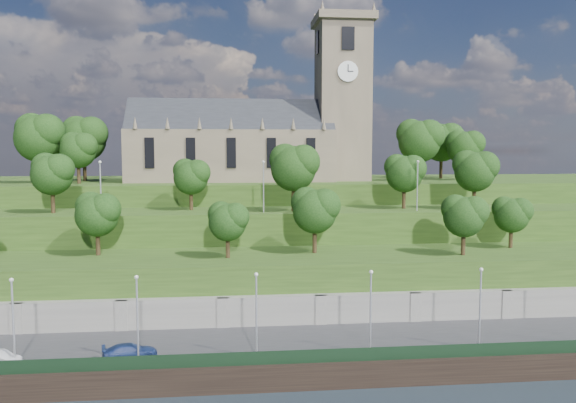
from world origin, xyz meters
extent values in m
plane|color=black|center=(0.00, 0.00, 0.00)|extent=(320.00, 320.00, 0.00)
cube|color=#2D2D30|center=(0.00, 6.00, 1.00)|extent=(160.00, 12.00, 2.00)
cube|color=black|center=(0.00, -0.05, 1.10)|extent=(160.00, 0.50, 2.20)
cube|color=black|center=(0.00, 0.60, 2.60)|extent=(160.00, 0.10, 1.20)
cube|color=slate|center=(0.00, 12.00, 2.50)|extent=(160.00, 2.00, 5.00)
cube|color=slate|center=(-25.00, 11.20, 2.50)|extent=(1.20, 0.60, 5.00)
cube|color=slate|center=(-15.00, 11.20, 2.50)|extent=(1.20, 0.60, 5.00)
cube|color=slate|center=(-5.00, 11.20, 2.50)|extent=(1.20, 0.60, 5.00)
cube|color=slate|center=(5.00, 11.20, 2.50)|extent=(1.20, 0.60, 5.00)
cube|color=slate|center=(15.00, 11.20, 2.50)|extent=(1.20, 0.60, 5.00)
cube|color=slate|center=(25.00, 11.20, 2.50)|extent=(1.20, 0.60, 5.00)
cube|color=#284316|center=(0.00, 18.00, 4.00)|extent=(160.00, 12.00, 8.00)
cube|color=#284316|center=(0.00, 29.00, 6.00)|extent=(160.00, 10.00, 12.00)
cube|color=#284316|center=(0.00, 50.00, 7.50)|extent=(160.00, 32.00, 15.00)
cube|color=brown|center=(-4.00, 46.00, 19.00)|extent=(32.00, 12.00, 8.00)
cube|color=#212328|center=(-4.00, 46.00, 23.00)|extent=(32.00, 10.18, 10.18)
cone|color=brown|center=(-18.00, 40.00, 23.90)|extent=(0.70, 0.70, 1.80)
cone|color=brown|center=(-13.33, 40.00, 23.90)|extent=(0.70, 0.70, 1.80)
cone|color=brown|center=(-8.67, 40.00, 23.90)|extent=(0.70, 0.70, 1.80)
cone|color=brown|center=(-4.00, 40.00, 23.90)|extent=(0.70, 0.70, 1.80)
cone|color=brown|center=(0.67, 40.00, 23.90)|extent=(0.70, 0.70, 1.80)
cone|color=brown|center=(5.33, 40.00, 23.90)|extent=(0.70, 0.70, 1.80)
cone|color=brown|center=(10.00, 40.00, 23.90)|extent=(0.70, 0.70, 1.80)
cube|color=black|center=(-16.00, 39.92, 19.50)|extent=(1.40, 0.25, 4.50)
cube|color=black|center=(-10.00, 39.92, 19.50)|extent=(1.40, 0.25, 4.50)
cube|color=black|center=(-4.00, 39.92, 19.50)|extent=(1.40, 0.25, 4.50)
cube|color=black|center=(2.00, 39.92, 19.50)|extent=(1.40, 0.25, 4.50)
cube|color=black|center=(8.00, 39.92, 19.50)|extent=(1.40, 0.25, 4.50)
cube|color=brown|center=(14.00, 46.00, 27.50)|extent=(8.00, 8.00, 25.00)
cube|color=brown|center=(14.00, 46.00, 40.60)|extent=(9.20, 9.20, 1.20)
cone|color=brown|center=(10.00, 42.00, 41.80)|extent=(0.80, 0.80, 1.60)
cone|color=brown|center=(10.00, 50.00, 41.80)|extent=(0.80, 0.80, 1.60)
cone|color=brown|center=(18.00, 42.00, 41.80)|extent=(0.80, 0.80, 1.60)
cone|color=brown|center=(18.00, 50.00, 41.80)|extent=(0.80, 0.80, 1.60)
cube|color=black|center=(14.00, 41.92, 37.00)|extent=(2.00, 0.25, 3.50)
cube|color=black|center=(14.00, 50.08, 37.00)|extent=(2.00, 0.25, 3.50)
cube|color=black|center=(9.92, 46.00, 37.00)|extent=(0.25, 2.00, 3.50)
cube|color=black|center=(18.08, 46.00, 37.00)|extent=(0.25, 2.00, 3.50)
cylinder|color=white|center=(14.00, 41.88, 32.00)|extent=(3.20, 0.30, 3.20)
cylinder|color=white|center=(18.12, 46.00, 32.00)|extent=(0.30, 3.20, 3.20)
cube|color=black|center=(14.00, 41.70, 32.50)|extent=(0.12, 0.05, 1.10)
cube|color=black|center=(14.40, 41.70, 32.00)|extent=(0.80, 0.05, 0.12)
cylinder|color=black|center=(-19.12, 20.00, 9.55)|extent=(0.50, 0.50, 3.10)
sphere|color=black|center=(-19.12, 20.00, 12.55)|extent=(4.82, 4.82, 4.82)
sphere|color=black|center=(-18.16, 19.52, 13.27)|extent=(3.62, 3.62, 3.62)
sphere|color=black|center=(-19.97, 20.60, 13.51)|extent=(3.38, 3.38, 3.38)
cylinder|color=black|center=(-4.49, 17.00, 9.35)|extent=(0.48, 0.48, 2.69)
sphere|color=black|center=(-4.49, 17.00, 11.95)|extent=(4.19, 4.19, 4.19)
sphere|color=black|center=(-3.65, 16.58, 12.58)|extent=(3.14, 3.14, 3.14)
sphere|color=black|center=(-5.23, 17.52, 12.79)|extent=(2.93, 2.93, 2.93)
cylinder|color=black|center=(5.50, 19.00, 9.65)|extent=(0.51, 0.51, 3.30)
sphere|color=black|center=(5.50, 19.00, 12.83)|extent=(5.13, 5.13, 5.13)
sphere|color=black|center=(6.53, 18.49, 13.60)|extent=(3.84, 3.84, 3.84)
sphere|color=black|center=(4.60, 19.64, 13.86)|extent=(3.59, 3.59, 3.59)
cylinder|color=black|center=(22.09, 16.00, 9.48)|extent=(0.49, 0.49, 2.95)
sphere|color=black|center=(22.09, 16.00, 12.33)|extent=(4.59, 4.59, 4.59)
sphere|color=black|center=(23.01, 15.54, 13.02)|extent=(3.44, 3.44, 3.44)
sphere|color=black|center=(21.29, 16.57, 13.25)|extent=(3.22, 3.22, 3.22)
cylinder|color=black|center=(29.82, 20.00, 9.35)|extent=(0.48, 0.48, 2.70)
sphere|color=black|center=(29.82, 20.00, 11.96)|extent=(4.20, 4.20, 4.20)
sphere|color=black|center=(30.66, 19.58, 12.59)|extent=(3.15, 3.15, 3.15)
sphere|color=black|center=(29.09, 20.52, 12.80)|extent=(2.94, 2.94, 2.94)
cylinder|color=black|center=(-26.32, 28.00, 13.63)|extent=(0.51, 0.51, 3.27)
sphere|color=black|center=(-26.32, 28.00, 16.79)|extent=(5.08, 5.08, 5.08)
sphere|color=black|center=(-25.30, 27.49, 17.55)|extent=(3.81, 3.81, 3.81)
sphere|color=black|center=(-27.20, 28.64, 17.81)|extent=(3.56, 3.56, 3.56)
cylinder|color=black|center=(-9.33, 30.00, 13.46)|extent=(0.49, 0.49, 2.92)
sphere|color=black|center=(-9.33, 30.00, 16.29)|extent=(4.55, 4.55, 4.55)
sphere|color=black|center=(-8.42, 29.55, 16.97)|extent=(3.41, 3.41, 3.41)
sphere|color=black|center=(-10.12, 30.57, 17.20)|extent=(3.18, 3.18, 3.18)
cylinder|color=black|center=(3.93, 27.00, 13.88)|extent=(0.53, 0.53, 3.77)
sphere|color=black|center=(3.93, 27.00, 17.52)|extent=(5.86, 5.86, 5.86)
sphere|color=black|center=(5.10, 26.41, 18.40)|extent=(4.39, 4.39, 4.39)
sphere|color=black|center=(2.90, 27.73, 18.69)|extent=(4.10, 4.10, 4.10)
cylinder|color=black|center=(19.18, 29.00, 13.59)|extent=(0.50, 0.50, 3.18)
sphere|color=black|center=(19.18, 29.00, 16.66)|extent=(4.95, 4.95, 4.95)
sphere|color=black|center=(20.17, 28.51, 17.40)|extent=(3.71, 3.71, 3.71)
sphere|color=black|center=(18.31, 29.62, 17.65)|extent=(3.46, 3.46, 3.46)
cylinder|color=black|center=(28.16, 27.00, 13.70)|extent=(0.51, 0.51, 3.40)
sphere|color=black|center=(28.16, 27.00, 16.99)|extent=(5.29, 5.29, 5.29)
sphere|color=black|center=(29.22, 26.47, 17.79)|extent=(3.97, 3.97, 3.97)
sphere|color=black|center=(27.24, 27.66, 18.05)|extent=(3.71, 3.71, 3.71)
cylinder|color=black|center=(-32.27, 42.00, 17.24)|extent=(0.56, 0.56, 4.48)
sphere|color=black|center=(-32.27, 42.00, 21.57)|extent=(6.96, 6.96, 6.96)
sphere|color=black|center=(-30.87, 41.30, 22.61)|extent=(5.22, 5.22, 5.22)
sphere|color=black|center=(-33.48, 42.87, 22.96)|extent=(4.88, 4.88, 4.88)
cylinder|color=black|center=(-27.36, 48.00, 17.23)|extent=(0.56, 0.56, 4.47)
sphere|color=black|center=(-27.36, 48.00, 21.55)|extent=(6.95, 6.95, 6.95)
sphere|color=black|center=(-25.97, 47.31, 22.59)|extent=(5.21, 5.21, 5.21)
sphere|color=black|center=(-28.58, 48.87, 22.94)|extent=(4.86, 4.86, 4.86)
cylinder|color=black|center=(-26.21, 40.00, 16.63)|extent=(0.50, 0.50, 3.26)
sphere|color=black|center=(-26.21, 40.00, 19.78)|extent=(5.06, 5.06, 5.06)
sphere|color=black|center=(-25.19, 39.49, 20.53)|extent=(3.80, 3.80, 3.80)
sphere|color=black|center=(-27.09, 40.63, 20.79)|extent=(3.55, 3.55, 3.55)
cylinder|color=black|center=(25.64, 42.00, 17.12)|extent=(0.55, 0.55, 4.24)
sphere|color=black|center=(25.64, 42.00, 21.23)|extent=(6.60, 6.60, 6.60)
sphere|color=black|center=(26.96, 41.34, 22.22)|extent=(4.95, 4.95, 4.95)
sphere|color=black|center=(24.48, 42.83, 22.55)|extent=(4.62, 4.62, 4.62)
cylinder|color=black|center=(32.35, 50.00, 17.10)|extent=(0.55, 0.55, 4.21)
sphere|color=black|center=(32.35, 50.00, 21.17)|extent=(6.54, 6.54, 6.54)
sphere|color=black|center=(33.66, 49.35, 22.15)|extent=(4.91, 4.91, 4.91)
sphere|color=black|center=(31.20, 50.82, 22.48)|extent=(4.58, 4.58, 4.58)
cylinder|color=black|center=(33.94, 44.00, 16.77)|extent=(0.52, 0.52, 3.54)
sphere|color=black|center=(33.94, 44.00, 20.19)|extent=(5.51, 5.51, 5.51)
sphere|color=black|center=(35.04, 43.45, 21.02)|extent=(4.13, 4.13, 4.13)
sphere|color=black|center=(32.98, 44.69, 21.30)|extent=(3.86, 3.86, 3.86)
cylinder|color=#B2B2B7|center=(-22.00, 2.50, 5.57)|extent=(0.16, 0.16, 7.15)
sphere|color=silver|center=(-22.00, 2.50, 9.27)|extent=(0.36, 0.36, 0.36)
cylinder|color=#B2B2B7|center=(-12.00, 2.50, 5.57)|extent=(0.16, 0.16, 7.15)
sphere|color=silver|center=(-12.00, 2.50, 9.27)|extent=(0.36, 0.36, 0.36)
cylinder|color=#B2B2B7|center=(-2.00, 2.50, 5.57)|extent=(0.16, 0.16, 7.15)
sphere|color=silver|center=(-2.00, 2.50, 9.27)|extent=(0.36, 0.36, 0.36)
cylinder|color=#B2B2B7|center=(8.00, 2.50, 5.57)|extent=(0.16, 0.16, 7.15)
sphere|color=silver|center=(8.00, 2.50, 9.27)|extent=(0.36, 0.36, 0.36)
cylinder|color=#B2B2B7|center=(18.00, 2.50, 5.57)|extent=(0.16, 0.16, 7.15)
sphere|color=silver|center=(18.00, 2.50, 9.27)|extent=(0.36, 0.36, 0.36)
cylinder|color=#B2B2B7|center=(-20.00, 26.00, 15.14)|extent=(0.16, 0.16, 6.29)
sphere|color=silver|center=(-20.00, 26.00, 18.41)|extent=(0.36, 0.36, 0.36)
cylinder|color=#B2B2B7|center=(0.00, 26.00, 15.14)|extent=(0.16, 0.16, 6.29)
sphere|color=silver|center=(0.00, 26.00, 18.41)|extent=(0.36, 0.36, 0.36)
cylinder|color=#B2B2B7|center=(20.00, 26.00, 15.14)|extent=(0.16, 0.16, 6.29)
sphere|color=silver|center=(20.00, 26.00, 18.41)|extent=(0.36, 0.36, 0.36)
imported|color=#9D9BA0|center=(-23.37, 2.89, 2.60)|extent=(3.84, 2.45, 1.19)
imported|color=navy|center=(-12.82, 3.19, 2.66)|extent=(4.87, 2.86, 1.32)
camera|label=1|loc=(-4.05, -44.57, 19.77)|focal=35.00mm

